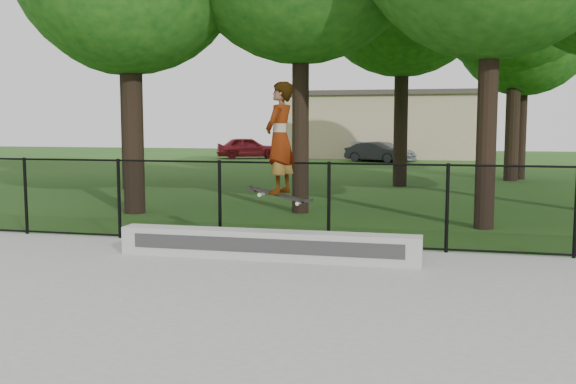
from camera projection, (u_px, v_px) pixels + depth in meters
The scene contains 9 objects.
ground at pixel (213, 382), 5.52m from camera, with size 100.00×100.00×0.00m, color #224C15.
concrete_slab at pixel (213, 378), 5.52m from camera, with size 14.00×12.00×0.06m, color gray.
grind_ledge at pixel (267, 245), 10.22m from camera, with size 4.86×0.40×0.46m, color #B0B1AB.
car_a at pixel (248, 148), 41.02m from camera, with size 1.62×4.01×1.38m, color maroon.
car_b at pixel (375, 152), 37.25m from camera, with size 1.20×3.12×1.14m, color black.
car_c at pixel (384, 151), 38.18m from camera, with size 1.61×3.64×1.15m, color #89949C.
skater_airborne at pixel (280, 140), 9.87m from camera, with size 0.82×0.69×1.90m.
chainlink_fence at pixel (329, 205), 11.14m from camera, with size 16.06×0.06×1.50m.
distant_building at pixel (380, 125), 42.52m from camera, with size 12.40×6.40×4.30m.
Camera 1 is at (1.85, -5.02, 2.21)m, focal length 40.00 mm.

